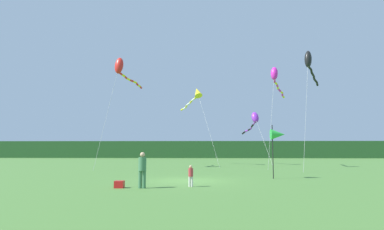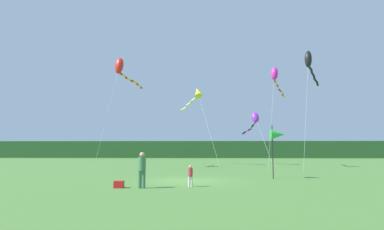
% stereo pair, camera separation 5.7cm
% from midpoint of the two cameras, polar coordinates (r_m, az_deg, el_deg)
% --- Properties ---
extents(ground_plane, '(120.00, 120.00, 0.00)m').
position_cam_midpoint_polar(ground_plane, '(19.35, -0.60, -11.65)').
color(ground_plane, '#477533').
extents(distant_treeline, '(108.00, 2.09, 3.35)m').
position_cam_midpoint_polar(distant_treeline, '(64.24, 1.36, -6.17)').
color(distant_treeline, '#234C23').
rests_on(distant_treeline, ground).
extents(person_adult, '(0.38, 0.38, 1.73)m').
position_cam_midpoint_polar(person_adult, '(15.87, -8.83, -9.33)').
color(person_adult, '#3F724C').
rests_on(person_adult, ground).
extents(person_child, '(0.24, 0.24, 1.07)m').
position_cam_midpoint_polar(person_child, '(16.26, -0.20, -10.61)').
color(person_child, silver).
rests_on(person_child, ground).
extents(cooler_box, '(0.44, 0.39, 0.34)m').
position_cam_midpoint_polar(cooler_box, '(16.29, -12.80, -11.98)').
color(cooler_box, red).
rests_on(cooler_box, ground).
extents(banner_flag_pole, '(0.90, 0.70, 3.42)m').
position_cam_midpoint_polar(banner_flag_pole, '(21.27, 15.09, -3.45)').
color(banner_flag_pole, black).
rests_on(banner_flag_pole, ground).
extents(kite_black, '(3.48, 5.53, 10.77)m').
position_cam_midpoint_polar(kite_black, '(31.26, 20.24, 8.81)').
color(kite_black, '#B2B2B2').
rests_on(kite_black, ground).
extents(kite_yellow, '(4.50, 8.70, 9.07)m').
position_cam_midpoint_polar(kite_yellow, '(37.02, 0.80, 3.73)').
color(kite_yellow, '#B2B2B2').
rests_on(kite_yellow, ground).
extents(kite_red, '(2.99, 6.30, 10.96)m').
position_cam_midpoint_polar(kite_red, '(32.89, -12.54, 8.22)').
color(kite_red, '#B2B2B2').
rests_on(kite_red, ground).
extents(kite_purple, '(2.04, 9.35, 6.27)m').
position_cam_midpoint_polar(kite_purple, '(38.25, 11.08, -0.84)').
color(kite_purple, '#B2B2B2').
rests_on(kite_purple, ground).
extents(kite_magenta, '(3.60, 7.58, 10.09)m').
position_cam_midpoint_polar(kite_magenta, '(33.68, 14.75, 6.49)').
color(kite_magenta, '#B2B2B2').
rests_on(kite_magenta, ground).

